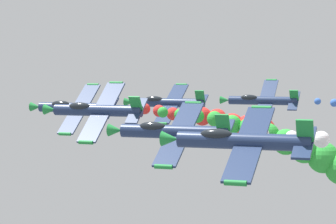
{
  "coord_description": "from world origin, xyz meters",
  "views": [
    {
      "loc": [
        -72.11,
        -23.38,
        133.91
      ],
      "look_at": [
        0.0,
        0.0,
        128.88
      ],
      "focal_mm": 80.49,
      "sensor_mm": 36.0,
      "label": 1
    }
  ],
  "objects_px": {
    "airplane_left_outer": "(172,132)",
    "airplane_trailing": "(241,141)",
    "airplane_lead": "(75,107)",
    "airplane_right_outer": "(262,100)",
    "airplane_right_inner": "(167,103)",
    "airplane_left_inner": "(96,110)"
  },
  "relations": [
    {
      "from": "airplane_left_outer",
      "to": "airplane_trailing",
      "type": "bearing_deg",
      "value": -139.22
    },
    {
      "from": "airplane_lead",
      "to": "airplane_right_outer",
      "type": "distance_m",
      "value": 26.14
    },
    {
      "from": "airplane_right_inner",
      "to": "airplane_trailing",
      "type": "relative_size",
      "value": 1.0
    },
    {
      "from": "airplane_left_inner",
      "to": "airplane_trailing",
      "type": "height_order",
      "value": "airplane_left_inner"
    },
    {
      "from": "airplane_right_outer",
      "to": "airplane_trailing",
      "type": "xyz_separation_m",
      "value": [
        -47.99,
        -7.82,
        -0.23
      ]
    },
    {
      "from": "airplane_left_outer",
      "to": "airplane_trailing",
      "type": "xyz_separation_m",
      "value": [
        -8.75,
        -7.55,
        0.37
      ]
    },
    {
      "from": "airplane_left_inner",
      "to": "airplane_right_inner",
      "type": "xyz_separation_m",
      "value": [
        20.17,
        -0.66,
        -0.27
      ]
    },
    {
      "from": "airplane_right_inner",
      "to": "airplane_trailing",
      "type": "distance_m",
      "value": 42.14
    },
    {
      "from": "airplane_left_inner",
      "to": "airplane_right_inner",
      "type": "relative_size",
      "value": 1.0
    },
    {
      "from": "airplane_left_outer",
      "to": "airplane_lead",
      "type": "bearing_deg",
      "value": 41.93
    },
    {
      "from": "airplane_trailing",
      "to": "airplane_lead",
      "type": "bearing_deg",
      "value": 41.59
    },
    {
      "from": "airplane_left_outer",
      "to": "airplane_trailing",
      "type": "height_order",
      "value": "airplane_trailing"
    },
    {
      "from": "airplane_left_outer",
      "to": "airplane_right_inner",
      "type": "bearing_deg",
      "value": 18.81
    },
    {
      "from": "airplane_lead",
      "to": "airplane_left_inner",
      "type": "relative_size",
      "value": 1.0
    },
    {
      "from": "airplane_right_inner",
      "to": "airplane_trailing",
      "type": "bearing_deg",
      "value": -155.3
    },
    {
      "from": "airplane_left_outer",
      "to": "airplane_right_outer",
      "type": "distance_m",
      "value": 39.24
    },
    {
      "from": "airplane_right_inner",
      "to": "airplane_left_outer",
      "type": "height_order",
      "value": "airplane_right_inner"
    },
    {
      "from": "airplane_right_outer",
      "to": "airplane_trailing",
      "type": "bearing_deg",
      "value": -170.74
    },
    {
      "from": "airplane_left_inner",
      "to": "airplane_right_outer",
      "type": "distance_m",
      "value": 31.64
    },
    {
      "from": "airplane_lead",
      "to": "airplane_trailing",
      "type": "distance_m",
      "value": 38.41
    },
    {
      "from": "airplane_lead",
      "to": "airplane_right_outer",
      "type": "relative_size",
      "value": 1.0
    },
    {
      "from": "airplane_left_inner",
      "to": "airplane_trailing",
      "type": "xyz_separation_m",
      "value": [
        -18.12,
        -18.27,
        -0.57
      ]
    }
  ]
}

